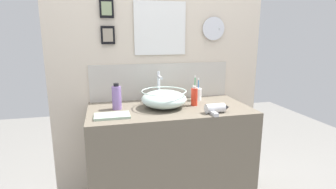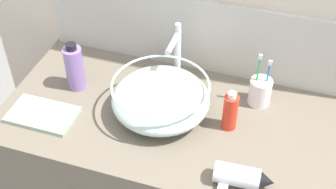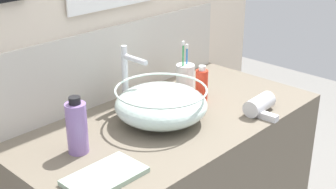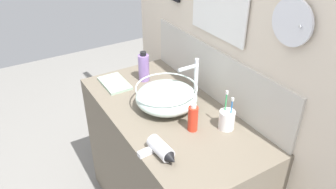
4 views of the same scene
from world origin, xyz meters
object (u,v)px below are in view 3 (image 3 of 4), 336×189
at_px(lotion_bottle, 77,127).
at_px(hair_drier, 262,104).
at_px(glass_bowl_sink, 161,104).
at_px(hand_towel, 105,176).
at_px(faucet, 128,73).
at_px(soap_dispenser, 202,85).
at_px(toothbrush_cup, 185,75).

bearing_deg(lotion_bottle, hair_drier, -21.26).
xyz_separation_m(glass_bowl_sink, hand_towel, (-0.38, -0.14, -0.06)).
relative_size(glass_bowl_sink, faucet, 1.36).
bearing_deg(soap_dispenser, hand_towel, -166.25).
bearing_deg(soap_dispenser, faucet, 144.81).
height_order(faucet, hand_towel, faucet).
xyz_separation_m(glass_bowl_sink, toothbrush_cup, (0.31, 0.16, -0.02)).
bearing_deg(hair_drier, toothbrush_cup, 91.66).
xyz_separation_m(toothbrush_cup, lotion_bottle, (-0.66, -0.12, 0.04)).
height_order(glass_bowl_sink, faucet, faucet).
bearing_deg(soap_dispenser, lotion_bottle, 176.93).
bearing_deg(hair_drier, hand_towel, 173.91).
height_order(glass_bowl_sink, soap_dispenser, soap_dispenser).
bearing_deg(glass_bowl_sink, soap_dispenser, 1.98).
height_order(glass_bowl_sink, hair_drier, glass_bowl_sink).
bearing_deg(glass_bowl_sink, toothbrush_cup, 27.11).
relative_size(glass_bowl_sink, toothbrush_cup, 1.61).
relative_size(faucet, hand_towel, 1.07).
bearing_deg(hair_drier, lotion_bottle, 158.74).
bearing_deg(lotion_bottle, soap_dispenser, -3.07).
xyz_separation_m(faucet, toothbrush_cup, (0.31, -0.02, -0.09)).
height_order(toothbrush_cup, hand_towel, toothbrush_cup).
relative_size(hair_drier, soap_dispenser, 1.20).
relative_size(lotion_bottle, hand_towel, 0.83).
bearing_deg(hand_towel, faucet, 39.90).
distance_m(toothbrush_cup, soap_dispenser, 0.17).
bearing_deg(lotion_bottle, hand_towel, -103.04).
bearing_deg(toothbrush_cup, soap_dispenser, -116.18).
bearing_deg(lotion_bottle, glass_bowl_sink, -6.58).
relative_size(toothbrush_cup, soap_dispenser, 1.38).
xyz_separation_m(lotion_bottle, soap_dispenser, (0.58, -0.03, -0.02)).
bearing_deg(hand_towel, glass_bowl_sink, 20.59).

